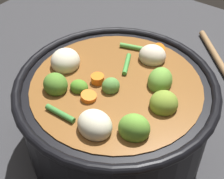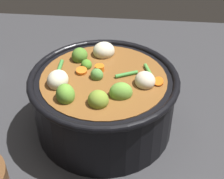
{
  "view_description": "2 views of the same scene",
  "coord_description": "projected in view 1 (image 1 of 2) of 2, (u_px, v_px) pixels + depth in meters",
  "views": [
    {
      "loc": [
        -0.29,
        -0.21,
        0.46
      ],
      "look_at": [
        0.0,
        0.01,
        0.11
      ],
      "focal_mm": 52.46,
      "sensor_mm": 36.0,
      "label": 1
    },
    {
      "loc": [
        0.07,
        -0.55,
        0.52
      ],
      "look_at": [
        0.02,
        -0.01,
        0.12
      ],
      "focal_mm": 53.96,
      "sensor_mm": 36.0,
      "label": 2
    }
  ],
  "objects": [
    {
      "name": "cooking_pot",
      "position": [
        116.0,
        112.0,
        0.52
      ],
      "size": [
        0.31,
        0.31,
        0.16
      ],
      "color": "black",
      "rests_on": "ground_plane"
    },
    {
      "name": "ground_plane",
      "position": [
        116.0,
        140.0,
        0.57
      ],
      "size": [
        1.1,
        1.1,
        0.0
      ],
      "primitive_type": "plane",
      "color": "#2D2D30"
    }
  ]
}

